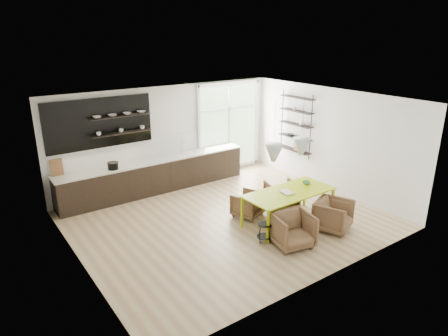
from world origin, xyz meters
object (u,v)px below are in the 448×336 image
at_px(armchair_back_left, 247,204).
at_px(armchair_front_right, 333,215).
at_px(armchair_front_left, 292,230).
at_px(wire_stool, 265,230).
at_px(armchair_back_right, 282,195).
at_px(dining_table, 289,194).

xyz_separation_m(armchair_back_left, armchair_front_right, (1.15, -1.70, 0.05)).
distance_m(armchair_front_left, armchair_front_right, 1.28).
distance_m(armchair_back_left, armchair_front_left, 1.69).
bearing_deg(armchair_front_right, armchair_front_left, 156.80).
bearing_deg(wire_stool, armchair_back_right, 36.17).
relative_size(armchair_back_left, wire_stool, 1.56).
bearing_deg(dining_table, wire_stool, -161.54).
bearing_deg(armchair_front_right, wire_stool, 141.41).
height_order(armchair_back_right, armchair_front_left, armchair_front_left).
distance_m(armchair_back_right, armchair_front_left, 1.96).
xyz_separation_m(armchair_back_left, wire_stool, (-0.49, -1.22, -0.03)).
height_order(dining_table, armchair_front_right, dining_table).
relative_size(dining_table, armchair_front_right, 2.81).
bearing_deg(armchair_back_right, armchair_back_left, 11.24).
bearing_deg(armchair_back_right, armchair_front_left, 70.43).
xyz_separation_m(dining_table, armchair_back_left, (-0.55, 0.86, -0.44)).
bearing_deg(armchair_front_right, dining_table, 103.12).
relative_size(armchair_front_left, armchair_front_right, 1.03).
distance_m(dining_table, armchair_back_left, 1.11).
relative_size(armchair_front_left, wire_stool, 1.89).
distance_m(armchair_back_left, armchair_front_right, 2.05).
distance_m(armchair_back_right, wire_stool, 1.90).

